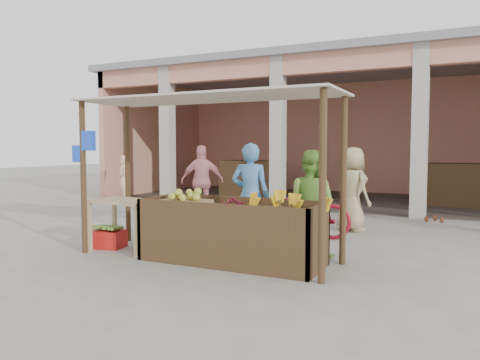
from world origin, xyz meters
The scene contains 18 objects.
ground centered at (0.00, 0.00, 0.00)m, with size 60.00×60.00×0.00m, color slate.
market_building centered at (0.05, 8.93, 2.70)m, with size 14.40×6.40×4.20m.
fruit_stall centered at (0.50, 0.00, 0.40)m, with size 2.60×0.95×0.80m, color #46331C.
stall_awning centered at (-0.01, 0.06, 1.98)m, with size 4.09×1.35×2.39m.
banana_heap centered at (1.31, -0.03, 0.89)m, with size 1.04×0.56×0.19m, color gold, non-canonical shape.
melon_tray centered at (-0.32, -0.03, 0.89)m, with size 0.74×0.64×0.20m.
berry_heap centered at (0.51, 0.02, 0.87)m, with size 0.42×0.34×0.13m, color maroon.
side_table centered at (-1.33, -0.11, 0.69)m, with size 1.06×0.74×0.83m.
papaya_pile centered at (-1.33, -0.11, 0.93)m, with size 0.72×0.41×0.21m, color #538A2D, non-canonical shape.
red_crate centered at (-1.80, 0.00, 0.14)m, with size 0.55×0.40×0.29m, color red.
plantain_bundle centered at (-1.80, 0.00, 0.33)m, with size 0.42×0.29×0.08m, color #5D9134, non-canonical shape.
produce_sacks centered at (2.89, 5.20, 0.27)m, with size 0.70×0.66×0.53m.
vendor_blue centered at (0.33, 1.00, 0.92)m, with size 0.69×0.50×1.84m, color #4886C0.
vendor_green centered at (1.40, 0.85, 0.85)m, with size 0.82×0.47×1.70m, color #78B240.
motorcycle centered at (0.76, 2.21, 0.52)m, with size 1.97×0.68×1.03m, color maroon.
shopper_b centered at (-2.15, 3.68, 0.91)m, with size 1.07×0.57×1.81m, color pink.
shopper_c centered at (1.48, 3.31, 0.92)m, with size 0.88×0.57×1.83m, color tan.
shopper_e centered at (-5.49, 4.82, 0.74)m, with size 0.55×0.42×1.47m, color #EBB48B.
Camera 1 is at (3.49, -5.89, 1.65)m, focal length 35.00 mm.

